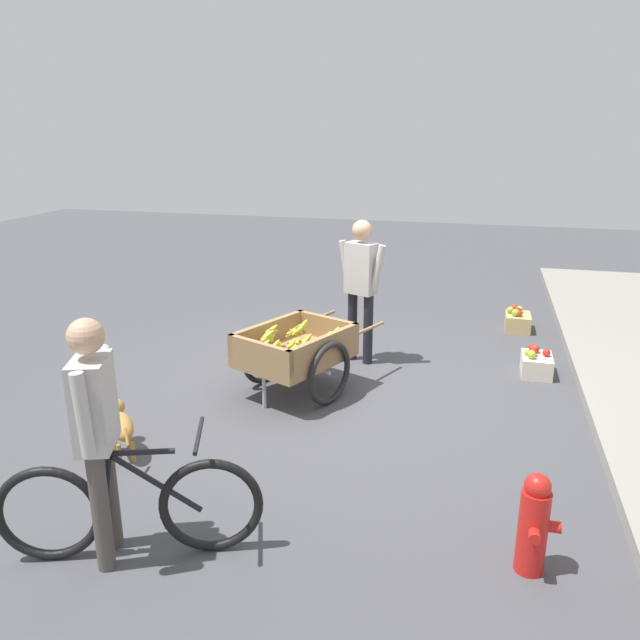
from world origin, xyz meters
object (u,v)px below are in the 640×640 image
Objects in this scene: vendor_person at (361,278)px; bicycle at (131,507)px; cyclist_person at (96,421)px; dog at (121,424)px; apple_crate at (536,364)px; mixed_fruit_crate at (517,321)px; fire_hydrant at (534,524)px; fruit_cart at (296,352)px; plastic_bucket at (248,347)px.

bicycle is (3.76, -0.72, -0.64)m from vendor_person.
bicycle is 0.99× the size of cyclist_person.
apple_crate is at bearing 128.09° from dog.
cyclist_person is at bearing -36.01° from apple_crate.
mixed_fruit_crate is (-4.30, 3.32, -0.14)m from dog.
cyclist_person reaches higher than fire_hydrant.
bicycle is at bearing -25.15° from mixed_fruit_crate.
apple_crate is at bearing 92.46° from vendor_person.
fire_hydrant reaches higher than mixed_fruit_crate.
mixed_fruit_crate is at bearing 132.44° from vendor_person.
vendor_person reaches higher than cyclist_person.
fruit_cart is 1.15× the size of bicycle.
bicycle is at bearing 109.72° from cyclist_person.
bicycle is at bearing -34.97° from apple_crate.
vendor_person is at bearing 98.16° from plastic_bucket.
vendor_person is at bearing -87.54° from apple_crate.
fruit_cart is 4.13× the size of apple_crate.
dog reaches higher than apple_crate.
mixed_fruit_crate is (-5.42, 2.55, -0.22)m from bicycle.
bicycle reaches higher than apple_crate.
mixed_fruit_crate is (-1.67, 1.83, -0.86)m from vendor_person.
bicycle is at bearing -10.88° from vendor_person.
fruit_cart reaches higher than mixed_fruit_crate.
apple_crate is (-3.89, 2.83, -0.82)m from cyclist_person.
vendor_person reaches higher than dog.
apple_crate is 1.00× the size of mixed_fruit_crate.
bicycle reaches higher than fruit_cart.
mixed_fruit_crate is at bearing 139.98° from fruit_cart.
fire_hydrant is (2.22, 2.17, -0.11)m from fruit_cart.
vendor_person is at bearing -47.56° from mixed_fruit_crate.
fruit_cart is 3.35× the size of dog.
fire_hydrant is (-0.54, 2.58, -0.62)m from cyclist_person.
cyclist_person reaches higher than mixed_fruit_crate.
apple_crate is (-0.27, 3.28, 0.00)m from plastic_bucket.
plastic_bucket is at bearing -59.40° from mixed_fruit_crate.
bicycle is at bearing 34.38° from dog.
fire_hydrant is at bearing 78.65° from dog.
apple_crate is (-3.84, 2.69, -0.23)m from bicycle.
fire_hydrant is (-0.49, 2.44, -0.02)m from bicycle.
fruit_cart is at bearing -64.88° from apple_crate.
vendor_person is 3.74× the size of mixed_fruit_crate.
dog is at bearing -4.20° from plastic_bucket.
cyclist_person is 2.38× the size of fire_hydrant.
dog is 1.23× the size of apple_crate.
mixed_fruit_crate is at bearing 154.85° from bicycle.
bicycle is 1.37m from dog.
fire_hydrant is at bearing 27.66° from vendor_person.
cyclist_person is at bearing -78.25° from fire_hydrant.
vendor_person is 1.04× the size of bicycle.
vendor_person is 2.62m from mixed_fruit_crate.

